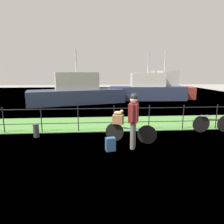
{
  "coord_description": "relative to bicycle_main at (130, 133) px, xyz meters",
  "views": [
    {
      "loc": [
        0.08,
        -5.07,
        2.29
      ],
      "look_at": [
        0.56,
        1.54,
        0.9
      ],
      "focal_mm": 30.83,
      "sensor_mm": 36.0,
      "label": 1
    }
  ],
  "objects": [
    {
      "name": "moored_boat_far",
      "position": [
        3.06,
        9.74,
        0.49
      ],
      "size": [
        6.22,
        2.02,
        3.81
      ],
      "color": "#2D3856",
      "rests_on": "ground"
    },
    {
      "name": "harbor_water",
      "position": [
        -1.11,
        8.79,
        -0.33
      ],
      "size": [
        30.0,
        30.0,
        0.0
      ],
      "primitive_type": "plane",
      "color": "#60849E",
      "rests_on": "ground"
    },
    {
      "name": "wooden_crate",
      "position": [
        -0.38,
        0.13,
        0.43
      ],
      "size": [
        0.4,
        0.36,
        0.29
      ],
      "primitive_type": "cube",
      "rotation": [
        0.0,
        0.0,
        -0.33
      ],
      "color": "olive",
      "rests_on": "bicycle_main"
    },
    {
      "name": "iron_fence",
      "position": [
        -1.11,
        1.25,
        0.25
      ],
      "size": [
        18.04,
        0.04,
        1.01
      ],
      "color": "black",
      "rests_on": "ground"
    },
    {
      "name": "bicycle_parked",
      "position": [
        3.37,
        0.85,
        0.02
      ],
      "size": [
        1.62,
        0.17,
        0.65
      ],
      "color": "black",
      "rests_on": "ground"
    },
    {
      "name": "cyclist_person",
      "position": [
        0.02,
        -0.48,
        0.67
      ],
      "size": [
        0.38,
        0.52,
        1.68
      ],
      "color": "slate",
      "rests_on": "ground"
    },
    {
      "name": "terrier_dog",
      "position": [
        -0.35,
        0.12,
        0.65
      ],
      "size": [
        0.32,
        0.22,
        0.18
      ],
      "color": "tan",
      "rests_on": "wooden_crate"
    },
    {
      "name": "backpack_on_paving",
      "position": [
        -0.68,
        -0.66,
        -0.13
      ],
      "size": [
        0.31,
        0.24,
        0.4
      ],
      "primitive_type": "cube",
      "rotation": [
        0.0,
        0.0,
        3.37
      ],
      "color": "#28517A",
      "rests_on": "ground"
    },
    {
      "name": "mooring_bollard",
      "position": [
        -3.24,
        0.75,
        -0.09
      ],
      "size": [
        0.2,
        0.2,
        0.48
      ],
      "primitive_type": "cylinder",
      "color": "#38383D",
      "rests_on": "ground"
    },
    {
      "name": "bicycle_main",
      "position": [
        0.0,
        0.0,
        0.0
      ],
      "size": [
        1.62,
        0.59,
        0.62
      ],
      "color": "black",
      "rests_on": "ground"
    },
    {
      "name": "ground_plane",
      "position": [
        -1.11,
        -0.91,
        -0.33
      ],
      "size": [
        60.0,
        60.0,
        0.0
      ],
      "primitive_type": "plane",
      "color": "#9E9993"
    },
    {
      "name": "grass_strip",
      "position": [
        -1.11,
        2.36,
        -0.31
      ],
      "size": [
        27.0,
        2.4,
        0.03
      ],
      "primitive_type": "cube",
      "color": "#569342",
      "rests_on": "ground"
    },
    {
      "name": "moored_boat_mid",
      "position": [
        4.77,
        10.67,
        0.53
      ],
      "size": [
        5.2,
        2.54,
        3.99
      ],
      "color": "#9E3328",
      "rests_on": "ground"
    },
    {
      "name": "moored_boat_near",
      "position": [
        -2.56,
        8.22,
        0.49
      ],
      "size": [
        7.13,
        3.73,
        3.86
      ],
      "color": "#2D3856",
      "rests_on": "ground"
    }
  ]
}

